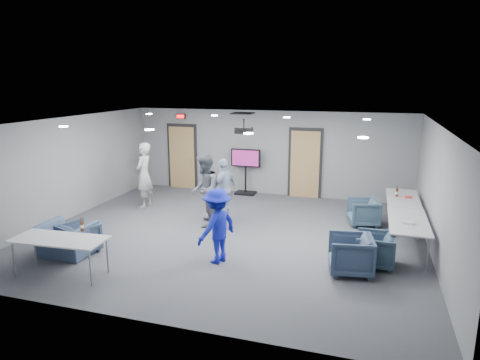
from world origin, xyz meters
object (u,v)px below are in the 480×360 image
(chair_right_b, at_px, (375,250))
(table_front_left, at_px, (59,241))
(table_right_a, at_px, (403,199))
(person_a, at_px, (144,175))
(chair_right_a, at_px, (363,212))
(person_d, at_px, (217,226))
(bottle_front, at_px, (82,226))
(tv_stand, at_px, (246,169))
(projector, at_px, (244,130))
(bottle_right, at_px, (397,192))
(chair_front_a, at_px, (79,238))
(table_right_b, at_px, (408,222))
(chair_front_b, at_px, (66,240))
(person_b, at_px, (205,190))
(person_c, at_px, (224,189))
(chair_right_c, at_px, (350,255))

(chair_right_b, distance_m, table_front_left, 6.10)
(table_right_a, height_order, table_front_left, same)
(person_a, relative_size, chair_right_a, 2.57)
(person_d, distance_m, chair_right_b, 3.18)
(bottle_front, bearing_deg, person_d, 21.04)
(chair_right_b, distance_m, tv_stand, 6.11)
(table_front_left, height_order, projector, projector)
(table_right_a, xyz_separation_m, bottle_right, (-0.15, 0.06, 0.15))
(chair_right_a, distance_m, projector, 3.70)
(person_d, height_order, projector, projector)
(person_a, relative_size, chair_right_b, 2.54)
(chair_front_a, bearing_deg, chair_right_b, -148.83)
(table_right_a, bearing_deg, person_d, 133.55)
(table_front_left, bearing_deg, table_right_b, 21.94)
(chair_front_b, xyz_separation_m, table_right_b, (6.88, 2.26, 0.34))
(person_b, relative_size, bottle_front, 6.75)
(person_c, height_order, tv_stand, person_c)
(person_a, relative_size, chair_front_b, 1.79)
(chair_right_a, height_order, chair_right_c, chair_right_c)
(person_b, bearing_deg, table_front_left, -39.22)
(chair_front_b, height_order, projector, projector)
(person_d, distance_m, chair_front_b, 3.26)
(bottle_right, height_order, tv_stand, tv_stand)
(chair_right_b, distance_m, bottle_right, 2.93)
(person_b, height_order, chair_front_a, person_b)
(person_a, height_order, person_d, person_a)
(chair_right_a, relative_size, tv_stand, 0.50)
(chair_right_a, relative_size, chair_right_b, 0.99)
(chair_front_b, distance_m, table_right_a, 8.05)
(person_d, relative_size, chair_right_c, 1.88)
(chair_right_c, bearing_deg, chair_front_a, -92.13)
(chair_right_c, relative_size, bottle_front, 2.99)
(chair_front_b, bearing_deg, table_right_a, -149.01)
(chair_right_a, bearing_deg, projector, -92.16)
(table_right_a, bearing_deg, bottle_front, 125.90)
(person_c, relative_size, tv_stand, 1.10)
(chair_right_c, bearing_deg, person_c, -135.17)
(bottle_right, height_order, projector, projector)
(chair_front_a, relative_size, table_right_a, 0.39)
(projector, bearing_deg, chair_front_a, -129.59)
(person_d, bearing_deg, bottle_right, 158.61)
(chair_right_a, height_order, chair_front_a, chair_right_a)
(chair_right_a, relative_size, chair_front_a, 1.02)
(person_c, distance_m, chair_front_a, 3.88)
(projector, bearing_deg, table_right_b, -11.57)
(projector, bearing_deg, person_b, -142.59)
(chair_right_c, bearing_deg, person_b, -124.78)
(projector, bearing_deg, chair_right_b, -27.17)
(chair_right_b, bearing_deg, table_right_b, 144.81)
(person_d, bearing_deg, person_a, -108.67)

